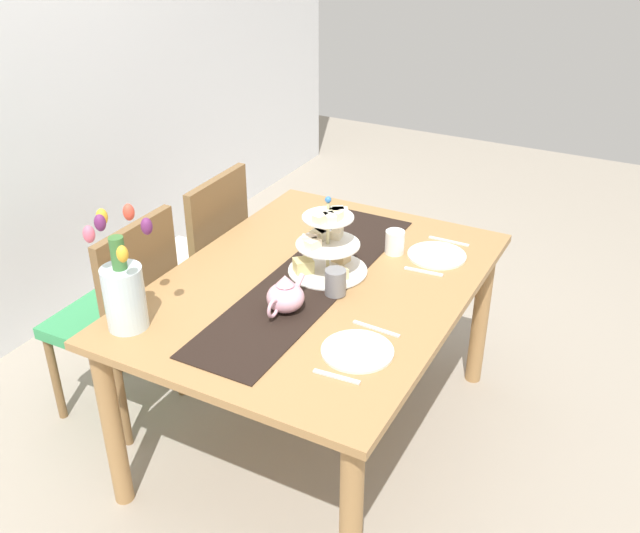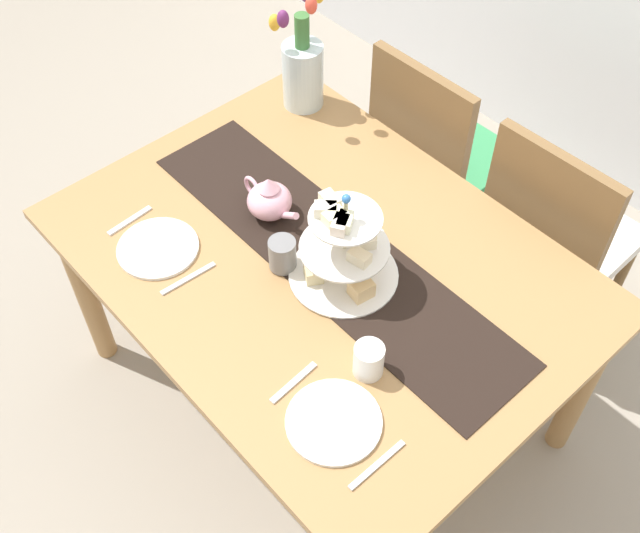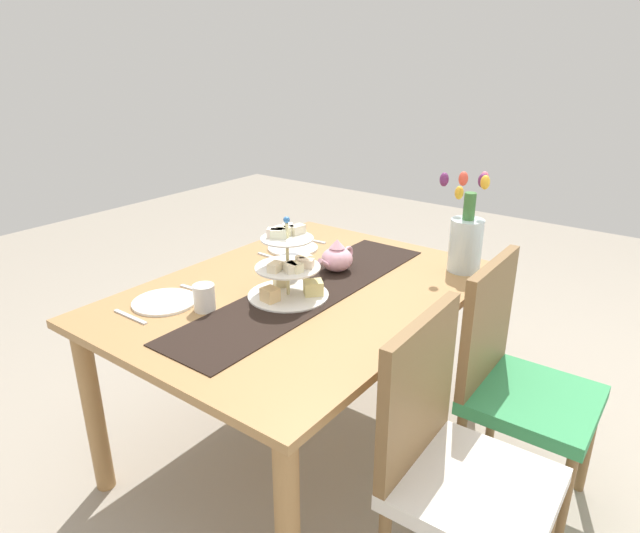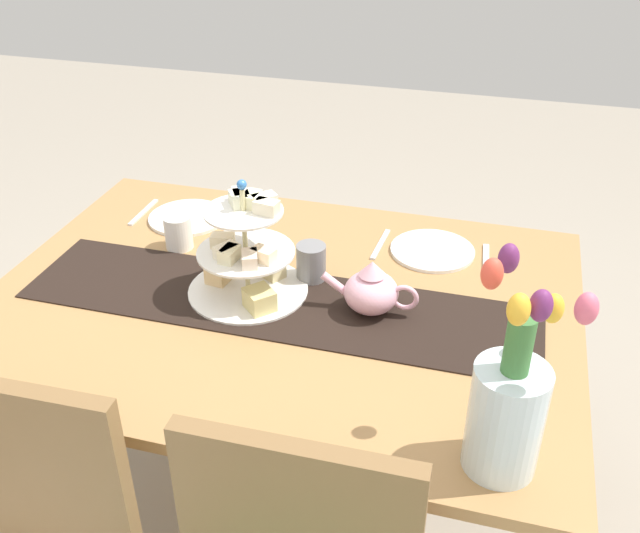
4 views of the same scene
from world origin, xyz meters
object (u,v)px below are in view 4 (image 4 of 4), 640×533
mug_grey (311,262)px  dinner_plate_left (432,251)px  fork_left (486,258)px  tiered_cake_stand (247,256)px  fork_right (233,224)px  mug_white_text (178,232)px  knife_right (144,212)px  dining_table (282,329)px  dinner_plate_right (188,217)px  teapot (372,291)px  tulip_vase (508,405)px  knife_left (380,244)px

mug_grey → dinner_plate_left: bearing=-141.9°
fork_left → tiered_cake_stand: bearing=30.2°
fork_right → mug_white_text: 0.19m
knife_right → dining_table: bearing=149.3°
dining_table → dinner_plate_right: size_ratio=6.31×
fork_left → fork_right: size_ratio=1.00×
teapot → dinner_plate_left: size_ratio=1.04×
dinner_plate_left → mug_grey: bearing=38.1°
dinner_plate_left → knife_right: bearing=0.0°
tulip_vase → knife_left: (0.37, -0.73, -0.14)m
dinner_plate_right → mug_white_text: bearing=107.3°
dinner_plate_left → teapot: bearing=72.1°
mug_white_text → dining_table: bearing=155.0°
tiered_cake_stand → knife_right: 0.57m
fork_right → dinner_plate_right: bearing=0.0°
dinner_plate_left → knife_right: size_ratio=1.35×
knife_left → dinner_plate_left: bearing=180.0°
tulip_vase → dinner_plate_left: 0.78m
dinner_plate_right → knife_right: bearing=0.0°
fork_left → knife_right: bearing=0.0°
tiered_cake_stand → teapot: (-0.31, -0.00, -0.05)m
dinner_plate_right → mug_grey: bearing=153.7°
fork_left → dinner_plate_right: dinner_plate_right is taller
dining_table → fork_left: size_ratio=9.67×
tulip_vase → fork_left: tulip_vase is taller
teapot → dinner_plate_right: 0.71m
tulip_vase → fork_left: size_ratio=2.81×
tulip_vase → fork_right: size_ratio=2.81×
tiered_cake_stand → dinner_plate_left: (-0.41, -0.33, -0.10)m
dining_table → dinner_plate_left: size_ratio=6.31×
mug_grey → mug_white_text: size_ratio=1.00×
dining_table → knife_right: (0.54, -0.32, 0.10)m
knife_right → mug_grey: (-0.59, 0.22, 0.05)m
fork_right → teapot: bearing=146.2°
dinner_plate_left → knife_left: dinner_plate_left is taller
knife_left → fork_right: size_ratio=1.13×
knife_left → mug_white_text: bearing=16.7°
tiered_cake_stand → dinner_plate_right: bearing=-46.0°
dinner_plate_right → fork_right: 0.15m
knife_left → teapot: bearing=97.3°
tiered_cake_stand → teapot: bearing=-179.2°
dinner_plate_left → knife_left: bearing=0.0°
knife_right → fork_left: bearing=180.0°
knife_left → tiered_cake_stand: bearing=50.4°
tiered_cake_stand → knife_left: tiered_cake_stand is taller
mug_grey → fork_right: bearing=-36.2°
tiered_cake_stand → mug_white_text: 0.32m
tiered_cake_stand → teapot: tiered_cake_stand is taller
dinner_plate_left → dinner_plate_right: same height
knife_right → tiered_cake_stand: bearing=144.7°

